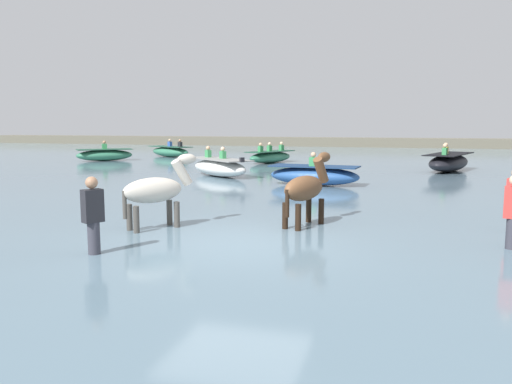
{
  "coord_description": "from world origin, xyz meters",
  "views": [
    {
      "loc": [
        2.82,
        -8.63,
        2.48
      ],
      "look_at": [
        -0.51,
        3.12,
        0.85
      ],
      "focal_mm": 36.03,
      "sensor_mm": 36.0,
      "label": 1
    }
  ],
  "objects_px": {
    "boat_far_inshore": "(270,157)",
    "boat_distant_east": "(105,155)",
    "boat_distant_west": "(314,175)",
    "horse_trailing_bay": "(306,190)",
    "horse_lead_pinto": "(156,192)",
    "boat_far_offshore": "(449,162)",
    "boat_near_starboard": "(170,151)",
    "boat_mid_outer": "(219,167)",
    "person_onlooker_right": "(93,223)"
  },
  "relations": [
    {
      "from": "boat_far_inshore",
      "to": "horse_lead_pinto",
      "type": "bearing_deg",
      "value": -83.25
    },
    {
      "from": "horse_trailing_bay",
      "to": "person_onlooker_right",
      "type": "height_order",
      "value": "horse_trailing_bay"
    },
    {
      "from": "boat_near_starboard",
      "to": "boat_distant_east",
      "type": "distance_m",
      "value": 4.8
    },
    {
      "from": "horse_trailing_bay",
      "to": "boat_far_offshore",
      "type": "relative_size",
      "value": 0.44
    },
    {
      "from": "horse_lead_pinto",
      "to": "person_onlooker_right",
      "type": "distance_m",
      "value": 2.19
    },
    {
      "from": "boat_near_starboard",
      "to": "boat_mid_outer",
      "type": "xyz_separation_m",
      "value": [
        7.22,
        -10.67,
        0.02
      ]
    },
    {
      "from": "boat_far_offshore",
      "to": "boat_distant_east",
      "type": "height_order",
      "value": "boat_far_offshore"
    },
    {
      "from": "horse_lead_pinto",
      "to": "boat_far_inshore",
      "type": "height_order",
      "value": "horse_lead_pinto"
    },
    {
      "from": "boat_distant_west",
      "to": "horse_trailing_bay",
      "type": "bearing_deg",
      "value": -82.01
    },
    {
      "from": "boat_distant_east",
      "to": "boat_mid_outer",
      "type": "xyz_separation_m",
      "value": [
        9.29,
        -6.34,
        0.02
      ]
    },
    {
      "from": "horse_lead_pinto",
      "to": "boat_far_offshore",
      "type": "height_order",
      "value": "horse_lead_pinto"
    },
    {
      "from": "boat_far_offshore",
      "to": "boat_far_inshore",
      "type": "height_order",
      "value": "boat_far_offshore"
    },
    {
      "from": "horse_trailing_bay",
      "to": "boat_near_starboard",
      "type": "relative_size",
      "value": 0.52
    },
    {
      "from": "boat_near_starboard",
      "to": "boat_distant_west",
      "type": "height_order",
      "value": "boat_distant_west"
    },
    {
      "from": "boat_distant_east",
      "to": "person_onlooker_right",
      "type": "relative_size",
      "value": 1.91
    },
    {
      "from": "boat_near_starboard",
      "to": "horse_lead_pinto",
      "type": "bearing_deg",
      "value": -65.42
    },
    {
      "from": "horse_lead_pinto",
      "to": "horse_trailing_bay",
      "type": "relative_size",
      "value": 0.99
    },
    {
      "from": "horse_trailing_bay",
      "to": "horse_lead_pinto",
      "type": "bearing_deg",
      "value": -159.04
    },
    {
      "from": "boat_near_starboard",
      "to": "boat_distant_west",
      "type": "xyz_separation_m",
      "value": [
        11.44,
        -12.66,
        0.0
      ]
    },
    {
      "from": "boat_distant_east",
      "to": "boat_mid_outer",
      "type": "bearing_deg",
      "value": -34.31
    },
    {
      "from": "boat_far_offshore",
      "to": "horse_lead_pinto",
      "type": "bearing_deg",
      "value": -114.35
    },
    {
      "from": "boat_far_inshore",
      "to": "boat_distant_west",
      "type": "relative_size",
      "value": 1.05
    },
    {
      "from": "boat_far_offshore",
      "to": "person_onlooker_right",
      "type": "xyz_separation_m",
      "value": [
        -6.87,
        -17.26,
        0.12
      ]
    },
    {
      "from": "boat_mid_outer",
      "to": "horse_trailing_bay",
      "type": "bearing_deg",
      "value": -60.24
    },
    {
      "from": "boat_distant_east",
      "to": "horse_trailing_bay",
      "type": "bearing_deg",
      "value": -46.83
    },
    {
      "from": "boat_far_inshore",
      "to": "boat_distant_west",
      "type": "bearing_deg",
      "value": -67.22
    },
    {
      "from": "boat_distant_west",
      "to": "person_onlooker_right",
      "type": "distance_m",
      "value": 10.59
    },
    {
      "from": "boat_near_starboard",
      "to": "boat_distant_east",
      "type": "relative_size",
      "value": 1.15
    },
    {
      "from": "boat_far_inshore",
      "to": "boat_distant_east",
      "type": "xyz_separation_m",
      "value": [
        -9.53,
        -1.13,
        0.01
      ]
    },
    {
      "from": "horse_trailing_bay",
      "to": "boat_far_offshore",
      "type": "xyz_separation_m",
      "value": [
        3.95,
        13.98,
        -0.35
      ]
    },
    {
      "from": "person_onlooker_right",
      "to": "boat_distant_east",
      "type": "bearing_deg",
      "value": 121.72
    },
    {
      "from": "horse_trailing_bay",
      "to": "boat_mid_outer",
      "type": "bearing_deg",
      "value": 119.76
    },
    {
      "from": "boat_far_inshore",
      "to": "person_onlooker_right",
      "type": "relative_size",
      "value": 2.11
    },
    {
      "from": "horse_lead_pinto",
      "to": "horse_trailing_bay",
      "type": "distance_m",
      "value": 3.08
    },
    {
      "from": "horse_lead_pinto",
      "to": "person_onlooker_right",
      "type": "relative_size",
      "value": 1.13
    },
    {
      "from": "person_onlooker_right",
      "to": "boat_far_offshore",
      "type": "bearing_deg",
      "value": 68.31
    },
    {
      "from": "horse_lead_pinto",
      "to": "boat_mid_outer",
      "type": "bearing_deg",
      "value": 102.87
    },
    {
      "from": "horse_trailing_bay",
      "to": "boat_mid_outer",
      "type": "xyz_separation_m",
      "value": [
        -5.22,
        9.12,
        -0.39
      ]
    },
    {
      "from": "horse_trailing_bay",
      "to": "boat_far_offshore",
      "type": "height_order",
      "value": "horse_trailing_bay"
    },
    {
      "from": "boat_mid_outer",
      "to": "boat_far_inshore",
      "type": "bearing_deg",
      "value": 88.14
    },
    {
      "from": "horse_trailing_bay",
      "to": "boat_near_starboard",
      "type": "height_order",
      "value": "horse_trailing_bay"
    },
    {
      "from": "boat_far_inshore",
      "to": "boat_distant_east",
      "type": "bearing_deg",
      "value": -173.25
    },
    {
      "from": "boat_far_inshore",
      "to": "boat_mid_outer",
      "type": "distance_m",
      "value": 7.47
    },
    {
      "from": "horse_lead_pinto",
      "to": "boat_distant_west",
      "type": "height_order",
      "value": "horse_lead_pinto"
    },
    {
      "from": "boat_distant_east",
      "to": "boat_distant_west",
      "type": "xyz_separation_m",
      "value": [
        13.5,
        -8.33,
        0.0
      ]
    },
    {
      "from": "boat_far_offshore",
      "to": "boat_near_starboard",
      "type": "xyz_separation_m",
      "value": [
        -16.38,
        5.81,
        -0.06
      ]
    },
    {
      "from": "boat_distant_east",
      "to": "person_onlooker_right",
      "type": "distance_m",
      "value": 22.03
    },
    {
      "from": "horse_lead_pinto",
      "to": "boat_distant_west",
      "type": "xyz_separation_m",
      "value": [
        1.88,
        8.23,
        -0.41
      ]
    },
    {
      "from": "boat_mid_outer",
      "to": "boat_distant_west",
      "type": "xyz_separation_m",
      "value": [
        4.22,
        -1.99,
        -0.02
      ]
    },
    {
      "from": "boat_near_starboard",
      "to": "boat_far_inshore",
      "type": "height_order",
      "value": "boat_near_starboard"
    }
  ]
}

